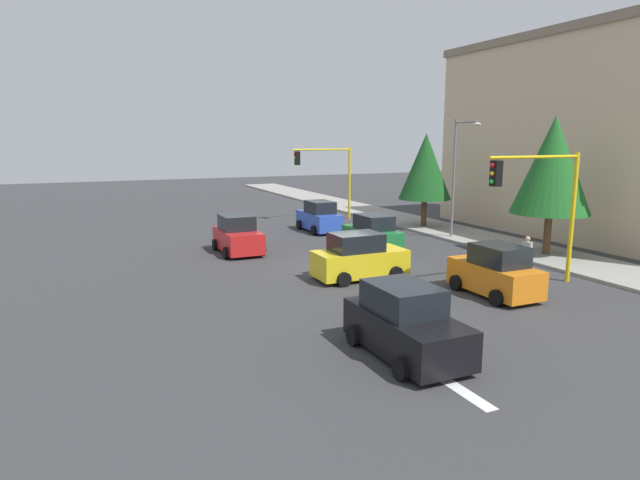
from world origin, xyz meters
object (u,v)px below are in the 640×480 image
(street_lamp_curbside, at_px, (458,166))
(car_black, at_px, (405,324))
(car_red, at_px, (238,236))
(car_orange, at_px, (495,272))
(tree_roadside_near, at_px, (553,165))
(car_yellow, at_px, (359,258))
(car_blue, at_px, (319,218))
(pedestrian_crossing, at_px, (527,254))
(traffic_signal_far_left, at_px, (327,169))
(tree_roadside_mid, at_px, (425,167))
(traffic_signal_near_left, at_px, (540,193))
(car_green, at_px, (372,235))

(street_lamp_curbside, xyz_separation_m, car_black, (13.53, -12.24, -3.45))
(car_red, bearing_deg, car_orange, 30.16)
(tree_roadside_near, xyz_separation_m, car_yellow, (0.00, -10.74, -3.69))
(car_blue, distance_m, pedestrian_crossing, 14.50)
(traffic_signal_far_left, bearing_deg, car_yellow, -20.14)
(tree_roadside_mid, height_order, pedestrian_crossing, tree_roadside_mid)
(car_orange, xyz_separation_m, pedestrian_crossing, (-2.01, 3.54, 0.01))
(tree_roadside_near, relative_size, pedestrian_crossing, 4.12)
(car_blue, height_order, car_orange, same)
(traffic_signal_far_left, bearing_deg, street_lamp_curbside, 18.96)
(traffic_signal_near_left, relative_size, street_lamp_curbside, 0.76)
(tree_roadside_mid, height_order, car_green, tree_roadside_mid)
(car_yellow, xyz_separation_m, car_blue, (-11.66, 3.34, -0.00))
(traffic_signal_near_left, distance_m, car_green, 9.56)
(car_yellow, bearing_deg, car_black, -19.52)
(tree_roadside_near, relative_size, car_black, 1.72)
(traffic_signal_near_left, bearing_deg, street_lamp_curbside, 159.69)
(car_orange, bearing_deg, car_black, -60.65)
(traffic_signal_near_left, relative_size, car_black, 1.31)
(tree_roadside_mid, bearing_deg, tree_roadside_near, 2.86)
(car_yellow, relative_size, car_blue, 1.02)
(traffic_signal_near_left, height_order, car_red, traffic_signal_near_left)
(tree_roadside_mid, relative_size, pedestrian_crossing, 3.67)
(traffic_signal_far_left, xyz_separation_m, car_red, (8.71, -9.12, -2.85))
(car_blue, distance_m, car_orange, 16.02)
(car_orange, bearing_deg, traffic_signal_near_left, 98.79)
(traffic_signal_near_left, distance_m, car_blue, 16.12)
(traffic_signal_near_left, height_order, car_green, traffic_signal_near_left)
(tree_roadside_near, relative_size, car_green, 1.81)
(tree_roadside_mid, xyz_separation_m, car_orange, (14.37, -6.72, -3.18))
(street_lamp_curbside, bearing_deg, car_blue, -134.77)
(traffic_signal_near_left, relative_size, car_green, 1.38)
(tree_roadside_mid, distance_m, car_black, 22.39)
(tree_roadside_mid, height_order, car_black, tree_roadside_mid)
(traffic_signal_far_left, height_order, tree_roadside_mid, tree_roadside_mid)
(street_lamp_curbside, bearing_deg, tree_roadside_near, 13.05)
(car_red, height_order, car_blue, same)
(traffic_signal_far_left, height_order, car_black, traffic_signal_far_left)
(car_orange, relative_size, pedestrian_crossing, 2.16)
(car_black, distance_m, pedestrian_crossing, 11.33)
(car_green, relative_size, car_blue, 1.00)
(traffic_signal_near_left, bearing_deg, car_black, -65.70)
(car_green, distance_m, car_orange, 9.11)
(car_yellow, relative_size, pedestrian_crossing, 2.33)
(street_lamp_curbside, bearing_deg, traffic_signal_far_left, -161.04)
(car_red, bearing_deg, car_yellow, 24.07)
(car_green, height_order, car_orange, same)
(street_lamp_curbside, xyz_separation_m, pedestrian_crossing, (7.97, -2.38, -3.44))
(tree_roadside_mid, bearing_deg, car_black, -36.05)
(traffic_signal_far_left, relative_size, car_blue, 1.36)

